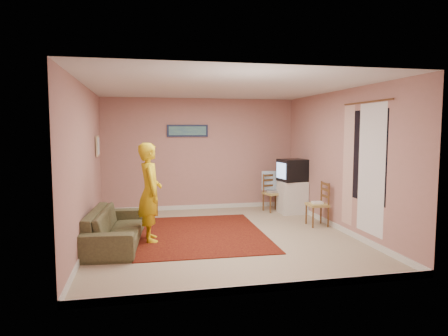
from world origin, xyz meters
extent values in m
plane|color=tan|center=(0.00, 0.00, 0.00)|extent=(5.00, 5.00, 0.00)
cube|color=#AB7570|center=(0.00, 2.50, 1.30)|extent=(4.50, 0.02, 2.60)
cube|color=#AB7570|center=(0.00, -2.50, 1.30)|extent=(4.50, 0.02, 2.60)
cube|color=#AB7570|center=(-2.25, 0.00, 1.30)|extent=(0.02, 5.00, 2.60)
cube|color=#AB7570|center=(2.25, 0.00, 1.30)|extent=(0.02, 5.00, 2.60)
cube|color=silver|center=(0.00, 0.00, 2.60)|extent=(4.50, 5.00, 0.02)
cube|color=silver|center=(0.00, 2.49, 0.05)|extent=(4.50, 0.02, 0.10)
cube|color=silver|center=(0.00, -2.49, 0.05)|extent=(4.50, 0.02, 0.10)
cube|color=silver|center=(-2.24, 0.00, 0.05)|extent=(0.02, 5.00, 0.10)
cube|color=silver|center=(2.24, 0.00, 0.05)|extent=(0.02, 5.00, 0.10)
cube|color=black|center=(2.24, -0.90, 1.45)|extent=(0.01, 1.10, 1.50)
cube|color=white|center=(2.23, -1.05, 1.25)|extent=(0.01, 0.75, 2.10)
cube|color=beige|center=(2.21, -0.35, 1.25)|extent=(0.01, 0.35, 2.10)
cylinder|color=brown|center=(2.20, -0.90, 2.32)|extent=(0.02, 1.40, 0.02)
cube|color=#151C39|center=(-0.30, 2.47, 1.85)|extent=(0.95, 0.03, 0.28)
cube|color=#2D4D7F|center=(-0.30, 2.45, 1.85)|extent=(0.86, 0.01, 0.20)
cube|color=#C5B087|center=(-2.22, 1.60, 1.55)|extent=(0.03, 0.38, 0.42)
cube|color=silver|center=(-2.20, 1.60, 1.55)|extent=(0.01, 0.30, 0.34)
cube|color=black|center=(-0.35, 0.23, 0.01)|extent=(2.34, 2.89, 0.02)
cube|color=silver|center=(1.95, 1.60, 0.36)|extent=(0.57, 0.52, 0.73)
cube|color=black|center=(1.95, 1.60, 0.97)|extent=(0.63, 0.59, 0.49)
cube|color=#8CB2F2|center=(1.67, 1.56, 0.97)|extent=(0.08, 0.41, 0.35)
cube|color=tan|center=(1.59, 1.87, 0.41)|extent=(0.46, 0.45, 0.05)
cube|color=brown|center=(1.59, 1.87, 0.64)|extent=(0.39, 0.13, 0.44)
cube|color=#ACABB0|center=(1.59, 1.87, 0.46)|extent=(0.35, 0.28, 0.05)
cube|color=#8BBCE3|center=(1.59, 2.06, 0.69)|extent=(0.42, 0.05, 0.44)
cube|color=tan|center=(1.99, 0.38, 0.41)|extent=(0.37, 0.39, 0.05)
cube|color=brown|center=(1.99, 0.38, 0.64)|extent=(0.04, 0.39, 0.44)
cube|color=white|center=(1.99, 0.38, 0.46)|extent=(0.21, 0.16, 0.04)
imported|color=brown|center=(-1.80, -0.14, 0.29)|extent=(0.94, 2.05, 0.58)
imported|color=gold|center=(-1.23, -0.03, 0.83)|extent=(0.45, 0.64, 1.66)
camera|label=1|loc=(-1.37, -6.77, 1.88)|focal=32.00mm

